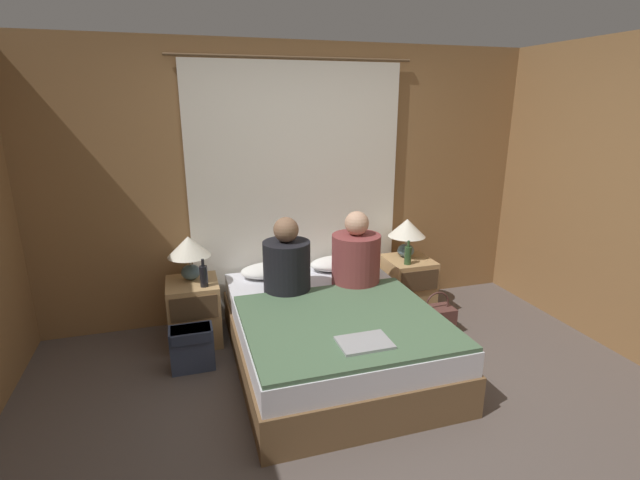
{
  "coord_description": "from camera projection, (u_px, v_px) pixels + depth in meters",
  "views": [
    {
      "loc": [
        -1.04,
        -2.33,
        1.99
      ],
      "look_at": [
        0.0,
        1.05,
        0.93
      ],
      "focal_mm": 26.0,
      "sensor_mm": 36.0,
      "label": 1
    }
  ],
  "objects": [
    {
      "name": "person_left_in_bed",
      "position": [
        287.0,
        263.0,
        3.76
      ],
      "size": [
        0.39,
        0.39,
        0.63
      ],
      "color": "black",
      "rests_on": "bed"
    },
    {
      "name": "nightstand_right",
      "position": [
        407.0,
        285.0,
        4.52
      ],
      "size": [
        0.42,
        0.47,
        0.54
      ],
      "color": "tan",
      "rests_on": "ground_plane"
    },
    {
      "name": "ground_plane",
      "position": [
        368.0,
        422.0,
        3.0
      ],
      "size": [
        16.0,
        16.0,
        0.0
      ],
      "primitive_type": "plane",
      "color": "#564C47"
    },
    {
      "name": "laptop_on_bed",
      "position": [
        364.0,
        343.0,
        2.95
      ],
      "size": [
        0.34,
        0.24,
        0.02
      ],
      "color": "#9EA0A5",
      "rests_on": "blanket_on_bed"
    },
    {
      "name": "bed",
      "position": [
        331.0,
        334.0,
        3.63
      ],
      "size": [
        1.46,
        1.91,
        0.48
      ],
      "color": "brown",
      "rests_on": "ground_plane"
    },
    {
      "name": "nightstand_left",
      "position": [
        194.0,
        311.0,
        3.95
      ],
      "size": [
        0.42,
        0.47,
        0.54
      ],
      "color": "tan",
      "rests_on": "ground_plane"
    },
    {
      "name": "backpack_on_floor",
      "position": [
        192.0,
        346.0,
        3.55
      ],
      "size": [
        0.33,
        0.21,
        0.34
      ],
      "color": "#333D56",
      "rests_on": "ground_plane"
    },
    {
      "name": "person_right_in_bed",
      "position": [
        356.0,
        256.0,
        3.93
      ],
      "size": [
        0.41,
        0.41,
        0.64
      ],
      "color": "brown",
      "rests_on": "bed"
    },
    {
      "name": "blanket_on_bed",
      "position": [
        344.0,
        321.0,
        3.29
      ],
      "size": [
        1.4,
        1.26,
        0.03
      ],
      "color": "#4C6B4C",
      "rests_on": "bed"
    },
    {
      "name": "curtain_panel",
      "position": [
        297.0,
        193.0,
        4.29
      ],
      "size": [
        2.16,
        0.02,
        2.36
      ],
      "color": "white",
      "rests_on": "ground_plane"
    },
    {
      "name": "lamp_right",
      "position": [
        407.0,
        231.0,
        4.43
      ],
      "size": [
        0.36,
        0.36,
        0.38
      ],
      "color": "slate",
      "rests_on": "nightstand_right"
    },
    {
      "name": "lamp_left",
      "position": [
        189.0,
        250.0,
        3.86
      ],
      "size": [
        0.36,
        0.36,
        0.38
      ],
      "color": "slate",
      "rests_on": "nightstand_left"
    },
    {
      "name": "beer_bottle_on_left_stand",
      "position": [
        204.0,
        276.0,
        3.76
      ],
      "size": [
        0.06,
        0.06,
        0.23
      ],
      "color": "black",
      "rests_on": "nightstand_left"
    },
    {
      "name": "pillow_left",
      "position": [
        270.0,
        270.0,
        4.15
      ],
      "size": [
        0.54,
        0.32,
        0.12
      ],
      "color": "white",
      "rests_on": "bed"
    },
    {
      "name": "wall_back",
      "position": [
        295.0,
        184.0,
        4.32
      ],
      "size": [
        4.73,
        0.06,
        2.5
      ],
      "color": "olive",
      "rests_on": "ground_plane"
    },
    {
      "name": "beer_bottle_on_right_stand",
      "position": [
        408.0,
        255.0,
        4.27
      ],
      "size": [
        0.06,
        0.06,
        0.23
      ],
      "color": "#2D4C28",
      "rests_on": "nightstand_right"
    },
    {
      "name": "handbag_on_floor",
      "position": [
        436.0,
        319.0,
        4.13
      ],
      "size": [
        0.3,
        0.2,
        0.39
      ],
      "color": "brown",
      "rests_on": "ground_plane"
    },
    {
      "name": "pillow_right",
      "position": [
        338.0,
        263.0,
        4.33
      ],
      "size": [
        0.54,
        0.32,
        0.12
      ],
      "color": "white",
      "rests_on": "bed"
    }
  ]
}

